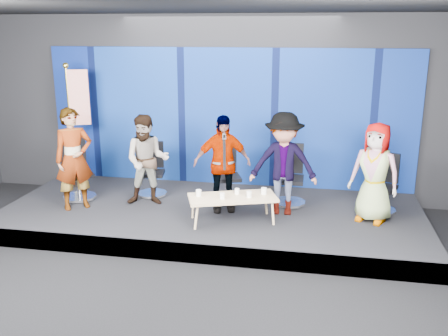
{
  "coord_description": "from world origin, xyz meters",
  "views": [
    {
      "loc": [
        1.67,
        -5.29,
        3.24
      ],
      "look_at": [
        0.22,
        2.4,
        1.04
      ],
      "focal_mm": 40.0,
      "sensor_mm": 36.0,
      "label": 1
    }
  ],
  "objects_px": {
    "chair_a": "(78,179)",
    "chair_d": "(290,185)",
    "panelist_b": "(147,160)",
    "panelist_d": "(283,164)",
    "panelist_c": "(222,163)",
    "mug_e": "(264,191)",
    "flag_stand": "(77,122)",
    "chair_b": "(152,178)",
    "panelist_a": "(74,159)",
    "coffee_table": "(232,198)",
    "panelist_e": "(375,173)",
    "mug_b": "(222,196)",
    "mug_d": "(249,194)",
    "chair_e": "(382,193)",
    "mug_c": "(237,191)",
    "mug_a": "(199,193)",
    "chair_c": "(226,182)"
  },
  "relations": [
    {
      "from": "panelist_d",
      "to": "chair_d",
      "type": "bearing_deg",
      "value": 79.85
    },
    {
      "from": "chair_a",
      "to": "panelist_b",
      "type": "bearing_deg",
      "value": -42.23
    },
    {
      "from": "panelist_a",
      "to": "coffee_table",
      "type": "distance_m",
      "value": 2.74
    },
    {
      "from": "chair_a",
      "to": "chair_d",
      "type": "distance_m",
      "value": 3.74
    },
    {
      "from": "panelist_c",
      "to": "flag_stand",
      "type": "bearing_deg",
      "value": 143.78
    },
    {
      "from": "chair_e",
      "to": "chair_a",
      "type": "bearing_deg",
      "value": -151.81
    },
    {
      "from": "chair_c",
      "to": "chair_a",
      "type": "bearing_deg",
      "value": 168.2
    },
    {
      "from": "chair_c",
      "to": "panelist_e",
      "type": "xyz_separation_m",
      "value": [
        2.43,
        -0.53,
        0.46
      ]
    },
    {
      "from": "panelist_b",
      "to": "panelist_d",
      "type": "xyz_separation_m",
      "value": [
        2.3,
        -0.02,
        0.06
      ]
    },
    {
      "from": "mug_c",
      "to": "panelist_a",
      "type": "bearing_deg",
      "value": 179.83
    },
    {
      "from": "panelist_c",
      "to": "mug_e",
      "type": "xyz_separation_m",
      "value": [
        0.73,
        -0.29,
        -0.34
      ]
    },
    {
      "from": "panelist_d",
      "to": "flag_stand",
      "type": "height_order",
      "value": "flag_stand"
    },
    {
      "from": "mug_b",
      "to": "chair_c",
      "type": "bearing_deg",
      "value": 97.19
    },
    {
      "from": "panelist_c",
      "to": "chair_a",
      "type": "bearing_deg",
      "value": 157.37
    },
    {
      "from": "panelist_e",
      "to": "mug_e",
      "type": "distance_m",
      "value": 1.74
    },
    {
      "from": "panelist_b",
      "to": "panelist_c",
      "type": "bearing_deg",
      "value": -12.84
    },
    {
      "from": "chair_a",
      "to": "panelist_c",
      "type": "height_order",
      "value": "panelist_c"
    },
    {
      "from": "mug_b",
      "to": "mug_c",
      "type": "xyz_separation_m",
      "value": [
        0.18,
        0.28,
        -0.0
      ]
    },
    {
      "from": "mug_d",
      "to": "mug_e",
      "type": "bearing_deg",
      "value": 42.25
    },
    {
      "from": "panelist_c",
      "to": "chair_b",
      "type": "bearing_deg",
      "value": 138.49
    },
    {
      "from": "chair_c",
      "to": "chair_d",
      "type": "height_order",
      "value": "chair_d"
    },
    {
      "from": "coffee_table",
      "to": "mug_a",
      "type": "relative_size",
      "value": 14.5
    },
    {
      "from": "chair_b",
      "to": "mug_b",
      "type": "relative_size",
      "value": 10.3
    },
    {
      "from": "flag_stand",
      "to": "chair_a",
      "type": "bearing_deg",
      "value": -87.3
    },
    {
      "from": "chair_d",
      "to": "mug_b",
      "type": "relative_size",
      "value": 11.08
    },
    {
      "from": "chair_e",
      "to": "mug_b",
      "type": "relative_size",
      "value": 10.38
    },
    {
      "from": "mug_a",
      "to": "flag_stand",
      "type": "bearing_deg",
      "value": 152.16
    },
    {
      "from": "flag_stand",
      "to": "panelist_b",
      "type": "bearing_deg",
      "value": -45.94
    },
    {
      "from": "chair_a",
      "to": "chair_d",
      "type": "xyz_separation_m",
      "value": [
        3.72,
        0.42,
        -0.01
      ]
    },
    {
      "from": "chair_e",
      "to": "mug_d",
      "type": "xyz_separation_m",
      "value": [
        -2.09,
        -0.91,
        0.15
      ]
    },
    {
      "from": "chair_d",
      "to": "mug_a",
      "type": "xyz_separation_m",
      "value": [
        -1.35,
        -1.1,
        0.13
      ]
    },
    {
      "from": "panelist_e",
      "to": "mug_a",
      "type": "xyz_separation_m",
      "value": [
        -2.67,
        -0.54,
        -0.32
      ]
    },
    {
      "from": "chair_d",
      "to": "mug_c",
      "type": "height_order",
      "value": "chair_d"
    },
    {
      "from": "chair_d",
      "to": "mug_d",
      "type": "distance_m",
      "value": 1.17
    },
    {
      "from": "panelist_c",
      "to": "mug_e",
      "type": "relative_size",
      "value": 15.61
    },
    {
      "from": "chair_b",
      "to": "panelist_d",
      "type": "xyz_separation_m",
      "value": [
        2.4,
        -0.51,
        0.52
      ]
    },
    {
      "from": "panelist_d",
      "to": "mug_a",
      "type": "xyz_separation_m",
      "value": [
        -1.26,
        -0.61,
        -0.37
      ]
    },
    {
      "from": "panelist_a",
      "to": "mug_d",
      "type": "xyz_separation_m",
      "value": [
        2.95,
        -0.13,
        -0.39
      ]
    },
    {
      "from": "mug_a",
      "to": "chair_e",
      "type": "bearing_deg",
      "value": 19.31
    },
    {
      "from": "mug_b",
      "to": "mug_d",
      "type": "relative_size",
      "value": 0.98
    },
    {
      "from": "chair_a",
      "to": "mug_e",
      "type": "distance_m",
      "value": 3.39
    },
    {
      "from": "chair_a",
      "to": "chair_b",
      "type": "distance_m",
      "value": 1.31
    },
    {
      "from": "panelist_c",
      "to": "coffee_table",
      "type": "xyz_separation_m",
      "value": [
        0.26,
        -0.49,
        -0.42
      ]
    },
    {
      "from": "panelist_c",
      "to": "chair_d",
      "type": "bearing_deg",
      "value": 5.79
    },
    {
      "from": "panelist_d",
      "to": "mug_d",
      "type": "relative_size",
      "value": 17.54
    },
    {
      "from": "chair_a",
      "to": "chair_e",
      "type": "relative_size",
      "value": 1.09
    },
    {
      "from": "panelist_a",
      "to": "mug_c",
      "type": "relative_size",
      "value": 19.31
    },
    {
      "from": "chair_b",
      "to": "panelist_d",
      "type": "relative_size",
      "value": 0.57
    },
    {
      "from": "chair_d",
      "to": "mug_c",
      "type": "bearing_deg",
      "value": -131.58
    },
    {
      "from": "panelist_a",
      "to": "flag_stand",
      "type": "distance_m",
      "value": 1.36
    }
  ]
}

